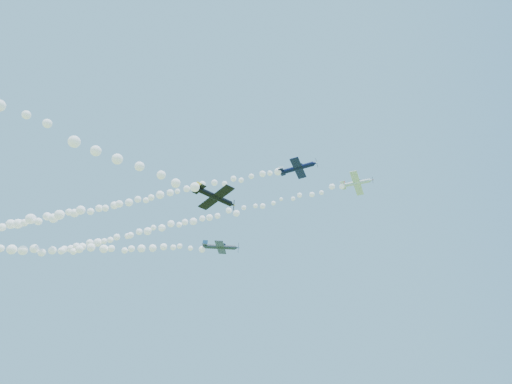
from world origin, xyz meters
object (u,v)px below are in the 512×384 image
(plane_navy, at_px, (298,168))
(plane_grey, at_px, (221,247))
(plane_white, at_px, (357,183))
(plane_black, at_px, (216,197))

(plane_navy, distance_m, plane_grey, 25.94)
(plane_white, relative_size, plane_black, 1.12)
(plane_grey, xyz_separation_m, plane_black, (11.27, -31.29, -9.24))
(plane_grey, relative_size, plane_black, 1.31)
(plane_white, xyz_separation_m, plane_black, (-19.00, -30.72, -19.68))
(plane_navy, height_order, plane_grey, plane_navy)
(plane_white, xyz_separation_m, plane_grey, (-30.28, 0.57, -10.44))
(plane_navy, bearing_deg, plane_black, -117.35)
(plane_navy, xyz_separation_m, plane_grey, (-20.37, 14.90, -6.00))
(plane_navy, height_order, plane_black, plane_navy)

